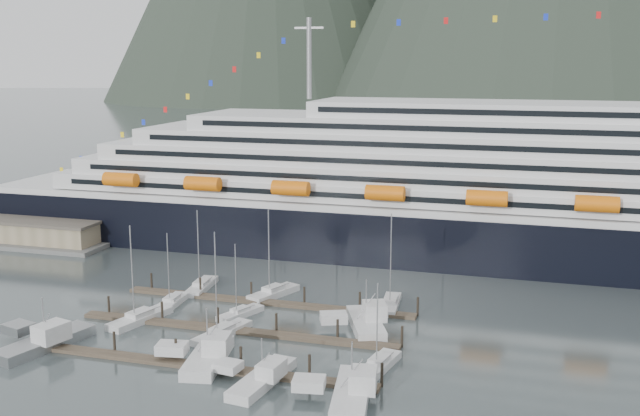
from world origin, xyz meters
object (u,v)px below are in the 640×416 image
Objects in this scene: sailboat_a at (172,303)px; sailboat_g at (390,305)px; sailboat_e at (202,287)px; trawler_c at (261,377)px; warehouse at (19,228)px; sailboat_b at (140,319)px; cruise_ship at (508,198)px; trawler_a at (44,341)px; trawler_e at (365,322)px; sailboat_c at (240,314)px; sailboat_f at (274,293)px; sailboat_h at (379,365)px; sailboat_d at (222,333)px; trawler_b at (207,356)px; trawler_d at (350,392)px.

sailboat_g reaches higher than sailboat_a.
sailboat_e is 1.12× the size of trawler_c.
sailboat_b is (51.98, -39.15, -1.80)m from warehouse.
trawler_a is at bearing -131.42° from cruise_ship.
sailboat_g is 1.21× the size of trawler_e.
sailboat_c is 0.82× the size of sailboat_e.
sailboat_f is (14.76, 17.14, 0.00)m from sailboat_b.
sailboat_h reaches higher than sailboat_c.
trawler_a reaches higher than warehouse.
cruise_ship is 87.15m from trawler_a.
sailboat_a reaches higher than trawler_c.
sailboat_g is 1.23× the size of trawler_c.
sailboat_f reaches higher than trawler_a.
trawler_a is 1.14× the size of trawler_e.
trawler_c is at bearing -140.69° from sailboat_f.
sailboat_f reaches higher than sailboat_c.
sailboat_e is at bearing -9.78° from sailboat_a.
cruise_ship is 13.39× the size of sailboat_d.
sailboat_c is at bearing -48.15° from sailboat_b.
cruise_ship reaches higher than trawler_b.
sailboat_b is 1.04× the size of trawler_a.
sailboat_c is at bearing -26.54° from warehouse.
trawler_e is at bearing -0.07° from trawler_d.
trawler_d reaches higher than trawler_c.
warehouse is 2.93× the size of sailboat_d.
sailboat_g is 33.35m from trawler_d.
sailboat_a is at bearing 167.89° from sailboat_e.
cruise_ship is at bearing -43.37° from trawler_e.
trawler_e reaches higher than trawler_a.
trawler_b is (14.27, -28.36, 0.57)m from sailboat_e.
sailboat_b is 22.62m from sailboat_f.
trawler_b is at bearing -155.62° from sailboat_f.
sailboat_h is at bearing -116.04° from sailboat_a.
trawler_e is (84.57, -32.34, -1.26)m from warehouse.
sailboat_g reaches higher than sailboat_b.
warehouse is 65.10m from sailboat_b.
sailboat_b is 1.21× the size of trawler_c.
sailboat_b is 1.19× the size of trawler_e.
trawler_c is (-12.62, -8.47, 0.42)m from sailboat_h.
sailboat_b is (-50.04, -52.09, -11.60)m from cruise_ship.
sailboat_f is (66.74, -22.01, -1.80)m from warehouse.
sailboat_a is 22.49m from trawler_a.
sailboat_c is 10.70m from sailboat_f.
sailboat_b reaches higher than trawler_a.
sailboat_e is 0.94× the size of sailboat_f.
sailboat_c is 0.79× the size of trawler_a.
sailboat_b is 1.31× the size of sailboat_c.
sailboat_h is (-12.45, -58.66, -11.63)m from cruise_ship.
sailboat_a is at bearing 46.20° from trawler_d.
trawler_c is (24.05, -23.28, 0.42)m from sailboat_a.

